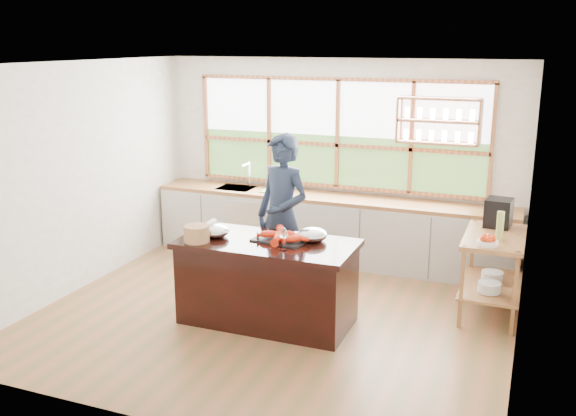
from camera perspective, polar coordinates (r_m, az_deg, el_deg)
The scene contains 18 objects.
ground_plane at distance 7.16m, azimuth -1.19°, elevation -9.41°, with size 5.00×5.00×0.00m, color #995E3B.
room_shell at distance 7.10m, azimuth 0.52°, elevation 5.20°, with size 5.02×4.52×2.71m.
back_counter at distance 8.72m, azimuth 3.60°, elevation -1.78°, with size 4.90×0.63×0.90m.
right_shelf_unit at distance 7.30m, azimuth 17.73°, elevation -4.55°, with size 0.62×1.10×0.90m.
island at distance 6.82m, azimuth -1.86°, elevation -6.56°, with size 1.85×0.90×0.90m.
cook at distance 7.37m, azimuth -0.50°, elevation -0.77°, with size 0.70×0.46×1.92m, color #1C263A.
potted_plant at distance 8.84m, azimuth -0.15°, elevation 2.46°, with size 0.16×0.11×0.30m, color slate.
cutting_board at distance 8.86m, azimuth -1.01°, elevation 1.54°, with size 0.40×0.30×0.01m, color #61B343.
espresso_machine at distance 7.53m, azimuth 18.21°, elevation -0.40°, with size 0.28×0.30×0.32m, color black.
wine_bottle at distance 7.02m, azimuth 18.33°, elevation -1.52°, with size 0.08×0.08×0.31m, color #98AB4F.
fruit_bowl at distance 6.84m, azimuth 17.30°, elevation -2.81°, with size 0.22×0.22×0.11m.
slate_board at distance 6.71m, azimuth -0.57°, elevation -2.77°, with size 0.55×0.40×0.02m, color black.
lobster_pile at distance 6.66m, azimuth -0.49°, elevation -2.47°, with size 0.52×0.48×0.08m.
mixing_bowl_left at distance 6.85m, azimuth -6.48°, elevation -2.05°, with size 0.29×0.29×0.14m, color silver.
mixing_bowl_right at distance 6.67m, azimuth 2.22°, elevation -2.40°, with size 0.30×0.30×0.15m, color silver.
wine_glass at distance 6.34m, azimuth -0.40°, elevation -2.38°, with size 0.08×0.08×0.22m.
wicker_basket at distance 6.70m, azimuth -8.13°, elevation -2.27°, with size 0.27×0.27×0.17m, color tan.
parchment_roll at distance 7.15m, azimuth -7.09°, elevation -1.53°, with size 0.08×0.08×0.30m, color silver.
Camera 1 is at (2.53, -6.03, 2.93)m, focal length 40.00 mm.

